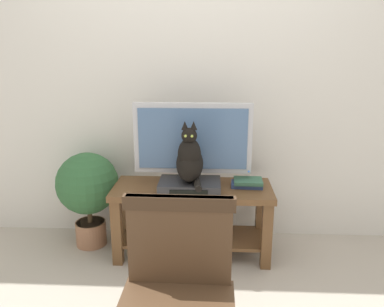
{
  "coord_description": "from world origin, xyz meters",
  "views": [
    {
      "loc": [
        0.12,
        -2.05,
        1.49
      ],
      "look_at": [
        -0.01,
        0.51,
        0.79
      ],
      "focal_mm": 36.32,
      "sensor_mm": 36.0,
      "label": 1
    }
  ],
  "objects_px": {
    "media_box": "(190,185)",
    "wooden_chair": "(177,291)",
    "tv": "(193,143)",
    "book_stack": "(247,183)",
    "cat": "(190,159)",
    "tv_stand": "(192,208)",
    "potted_plant": "(88,188)"
  },
  "relations": [
    {
      "from": "media_box",
      "to": "potted_plant",
      "type": "relative_size",
      "value": 0.58
    },
    {
      "from": "wooden_chair",
      "to": "potted_plant",
      "type": "distance_m",
      "value": 1.56
    },
    {
      "from": "tv",
      "to": "potted_plant",
      "type": "height_order",
      "value": "tv"
    },
    {
      "from": "media_box",
      "to": "cat",
      "type": "relative_size",
      "value": 0.99
    },
    {
      "from": "book_stack",
      "to": "media_box",
      "type": "bearing_deg",
      "value": -168.1
    },
    {
      "from": "potted_plant",
      "to": "media_box",
      "type": "bearing_deg",
      "value": -11.45
    },
    {
      "from": "potted_plant",
      "to": "book_stack",
      "type": "bearing_deg",
      "value": -3.45
    },
    {
      "from": "tv_stand",
      "to": "book_stack",
      "type": "xyz_separation_m",
      "value": [
        0.39,
        0.02,
        0.19
      ]
    },
    {
      "from": "tv_stand",
      "to": "cat",
      "type": "xyz_separation_m",
      "value": [
        -0.01,
        -0.08,
        0.39
      ]
    },
    {
      "from": "tv_stand",
      "to": "media_box",
      "type": "xyz_separation_m",
      "value": [
        -0.02,
        -0.06,
        0.2
      ]
    },
    {
      "from": "tv",
      "to": "media_box",
      "type": "xyz_separation_m",
      "value": [
        -0.02,
        -0.12,
        -0.28
      ]
    },
    {
      "from": "wooden_chair",
      "to": "tv",
      "type": "bearing_deg",
      "value": 89.89
    },
    {
      "from": "tv",
      "to": "wooden_chair",
      "type": "relative_size",
      "value": 0.93
    },
    {
      "from": "media_box",
      "to": "cat",
      "type": "height_order",
      "value": "cat"
    },
    {
      "from": "wooden_chair",
      "to": "book_stack",
      "type": "relative_size",
      "value": 3.91
    },
    {
      "from": "tv_stand",
      "to": "potted_plant",
      "type": "distance_m",
      "value": 0.81
    },
    {
      "from": "book_stack",
      "to": "potted_plant",
      "type": "height_order",
      "value": "potted_plant"
    },
    {
      "from": "tv_stand",
      "to": "potted_plant",
      "type": "xyz_separation_m",
      "value": [
        -0.79,
        0.1,
        0.1
      ]
    },
    {
      "from": "tv",
      "to": "cat",
      "type": "bearing_deg",
      "value": -96.01
    },
    {
      "from": "tv",
      "to": "media_box",
      "type": "height_order",
      "value": "tv"
    },
    {
      "from": "tv",
      "to": "cat",
      "type": "distance_m",
      "value": 0.16
    },
    {
      "from": "cat",
      "to": "book_stack",
      "type": "distance_m",
      "value": 0.47
    },
    {
      "from": "media_box",
      "to": "wooden_chair",
      "type": "bearing_deg",
      "value": -89.38
    },
    {
      "from": "cat",
      "to": "wooden_chair",
      "type": "distance_m",
      "value": 1.19
    },
    {
      "from": "book_stack",
      "to": "tv_stand",
      "type": "bearing_deg",
      "value": -176.5
    },
    {
      "from": "tv",
      "to": "wooden_chair",
      "type": "bearing_deg",
      "value": -90.11
    },
    {
      "from": "media_box",
      "to": "book_stack",
      "type": "height_order",
      "value": "media_box"
    },
    {
      "from": "tv_stand",
      "to": "wooden_chair",
      "type": "xyz_separation_m",
      "value": [
        -0.0,
        -1.25,
        0.18
      ]
    },
    {
      "from": "media_box",
      "to": "wooden_chair",
      "type": "xyz_separation_m",
      "value": [
        0.01,
        -1.19,
        -0.02
      ]
    },
    {
      "from": "tv_stand",
      "to": "tv",
      "type": "bearing_deg",
      "value": 89.97
    },
    {
      "from": "media_box",
      "to": "cat",
      "type": "xyz_separation_m",
      "value": [
        0.0,
        -0.02,
        0.19
      ]
    },
    {
      "from": "media_box",
      "to": "tv_stand",
      "type": "bearing_deg",
      "value": 76.1
    }
  ]
}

